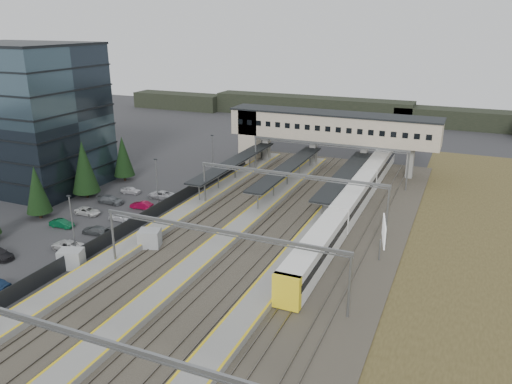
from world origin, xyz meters
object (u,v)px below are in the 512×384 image
at_px(footbridge, 318,128).
at_px(relay_cabin_far, 150,239).
at_px(relay_cabin_near, 71,259).
at_px(office_building, 23,116).
at_px(billboard, 384,232).
at_px(train, 354,199).

bearing_deg(footbridge, relay_cabin_far, -101.34).
xyz_separation_m(relay_cabin_near, relay_cabin_far, (5.36, 8.20, 0.09)).
distance_m(office_building, relay_cabin_near, 38.61).
bearing_deg(billboard, office_building, 176.16).
relative_size(relay_cabin_near, billboard, 0.61).
relative_size(relay_cabin_near, train, 0.05).
bearing_deg(relay_cabin_near, relay_cabin_far, 56.80).
relative_size(office_building, train, 0.40).
bearing_deg(train, relay_cabin_near, -130.47).
bearing_deg(train, footbridge, 120.04).
bearing_deg(office_building, relay_cabin_far, -22.08).
distance_m(footbridge, train, 25.25).
distance_m(train, billboard, 14.55).
relative_size(office_building, billboard, 4.56).
xyz_separation_m(relay_cabin_near, train, (26.51, 31.07, 0.95)).
relative_size(office_building, relay_cabin_near, 7.52).
distance_m(relay_cabin_far, train, 31.16).
height_order(office_building, relay_cabin_near, office_building).
distance_m(relay_cabin_far, billboard, 29.53).
bearing_deg(office_building, billboard, -3.84).
bearing_deg(footbridge, office_building, -145.53).
distance_m(footbridge, billboard, 39.38).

